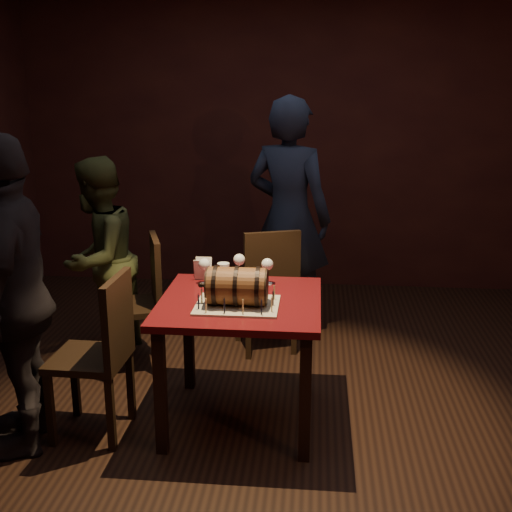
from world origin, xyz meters
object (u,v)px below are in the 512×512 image
Objects in this scene: barrel_cake at (237,286)px; wine_glass_right at (267,265)px; wine_glass_mid at (239,261)px; chair_back at (269,284)px; chair_left_rear at (142,296)px; chair_left_front at (102,347)px; wine_glass_left at (204,265)px; pint_of_ale at (223,276)px; pub_table at (240,318)px; person_left_rear at (98,260)px; person_back at (289,218)px; person_left_front at (15,296)px.

barrel_cake reaches higher than wine_glass_right.
chair_back reaches higher than wine_glass_mid.
chair_left_front is (0.01, -0.86, 0.00)m from chair_left_rear.
chair_back is at bearing 65.96° from wine_glass_left.
pub_table is at bearing -58.51° from pint_of_ale.
person_left_rear is (-1.05, 0.45, -0.15)m from wine_glass_mid.
wine_glass_right is 0.17× the size of chair_left_rear.
person_back reaches higher than pub_table.
pub_table is 2.39× the size of barrel_cake.
person_left_front reaches higher than chair_left_rear.
wine_glass_left is at bearing 90.08° from person_back.
wine_glass_mid is 0.09× the size of person_back.
person_left_front is at bearing -132.48° from chair_back.
person_left_rear is at bearing 156.42° from wine_glass_right.
person_back reaches higher than chair_left_front.
chair_back is at bearing 85.14° from pub_table.
wine_glass_right is at bearing 78.28° from person_left_rear.
pint_of_ale is 1.17m from person_left_rear.
barrel_cake is at bearing -108.21° from wine_glass_right.
pint_of_ale is at bearing 106.32° from person_left_front.
barrel_cake is 0.42m from wine_glass_right.
pub_table is at bearing -46.11° from wine_glass_left.
person_back is at bearing 81.77° from pub_table.
chair_back is (0.13, 0.62, -0.34)m from wine_glass_mid.
chair_left_front is (-0.74, -0.22, -0.12)m from pub_table.
chair_left_rear is 0.51× the size of person_back.
person_back is 2.22m from person_left_front.
chair_left_rear is at bearing 139.26° from pub_table.
barrel_cake is 0.26× the size of person_left_rear.
chair_left_rear reaches higher than pub_table.
barrel_cake is 0.21× the size of person_back.
chair_left_rear is (-0.63, 0.44, -0.30)m from pint_of_ale.
person_back is at bearing 130.65° from person_left_front.
barrel_cake is at bearing 103.53° from person_back.
wine_glass_mid is 0.17× the size of chair_left_front.
chair_left_front is at bearing 81.24° from person_back.
pub_table is at bearing -114.00° from wine_glass_right.
person_left_front is at bearing 73.86° from person_back.
wine_glass_mid is 1.00× the size of wine_glass_right.
person_left_rear is (-0.86, 0.57, -0.15)m from wine_glass_left.
chair_left_front is 0.51× the size of person_back.
person_left_front is (-1.14, -0.35, 0.21)m from pub_table.
pub_table is at bearing 94.94° from person_left_front.
person_left_rear reaches higher than chair_left_rear.
chair_left_front is 1.12m from person_left_rear.
barrel_cake is at bearing -56.62° from wine_glass_left.
pub_table is at bearing -40.74° from chair_left_rear.
person_left_front is (-1.02, -0.55, 0.03)m from pint_of_ale.
chair_left_rear is at bearing 158.86° from wine_glass_mid.
chair_back reaches higher than pint_of_ale.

